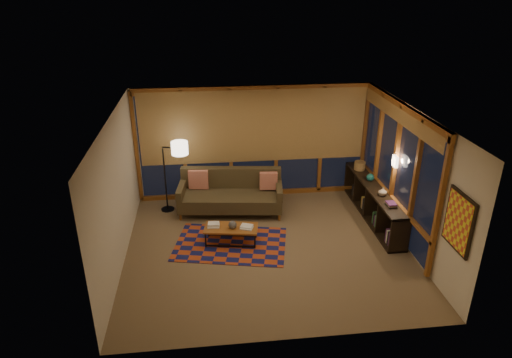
{
  "coord_description": "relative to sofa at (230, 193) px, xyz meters",
  "views": [
    {
      "loc": [
        -1.12,
        -7.61,
        4.91
      ],
      "look_at": [
        -0.16,
        0.58,
        1.25
      ],
      "focal_mm": 32.0,
      "sensor_mm": 36.0,
      "label": 1
    }
  ],
  "objects": [
    {
      "name": "window_wall_back",
      "position": [
        0.62,
        0.83,
        0.88
      ],
      "size": [
        5.3,
        0.16,
        2.6
      ],
      "primitive_type": null,
      "color": "brown",
      "rests_on": "walls"
    },
    {
      "name": "bookshelf",
      "position": [
        3.11,
        -0.6,
        -0.1
      ],
      "size": [
        0.4,
        2.97,
        0.74
      ],
      "primitive_type": null,
      "color": "black",
      "rests_on": "floor"
    },
    {
      "name": "teal_bowl",
      "position": [
        3.11,
        -0.28,
        0.36
      ],
      "size": [
        0.2,
        0.2,
        0.17
      ],
      "primitive_type": "sphere",
      "rotation": [
        0.0,
        0.0,
        -0.21
      ],
      "color": "#17605D",
      "rests_on": "bookshelf"
    },
    {
      "name": "vase",
      "position": [
        3.11,
        -1.04,
        0.37
      ],
      "size": [
        0.19,
        0.19,
        0.18
      ],
      "primitive_type": "imported",
      "rotation": [
        0.0,
        0.0,
        -0.1
      ],
      "color": "tan",
      "rests_on": "bookshelf"
    },
    {
      "name": "basket",
      "position": [
        3.09,
        0.39,
        0.37
      ],
      "size": [
        0.29,
        0.29,
        0.19
      ],
      "primitive_type": "cylinder",
      "rotation": [
        0.0,
        0.0,
        0.14
      ],
      "color": "#9E8445",
      "rests_on": "bookshelf"
    },
    {
      "name": "wall_sconce",
      "position": [
        3.24,
        -1.15,
        1.08
      ],
      "size": [
        0.12,
        0.18,
        0.22
      ],
      "primitive_type": null,
      "color": "#FEE8C7",
      "rests_on": "walls"
    },
    {
      "name": "floor_lamp",
      "position": [
        -1.44,
        0.28,
        0.37
      ],
      "size": [
        0.63,
        0.49,
        1.68
      ],
      "primitive_type": null,
      "rotation": [
        0.0,
        0.0,
        -0.25
      ],
      "color": "black",
      "rests_on": "floor"
    },
    {
      "name": "ceramic_pot",
      "position": [
        -0.05,
        -1.35,
        -0.03
      ],
      "size": [
        0.17,
        0.17,
        0.16
      ],
      "primitive_type": "sphere",
      "rotation": [
        0.0,
        0.0,
        -0.06
      ],
      "color": "black",
      "rests_on": "coffee_table"
    },
    {
      "name": "ceiling",
      "position": [
        0.62,
        -1.6,
        2.23
      ],
      "size": [
        5.5,
        5.0,
        0.01
      ],
      "primitive_type": "cube",
      "color": "white",
      "rests_on": "walls"
    },
    {
      "name": "book_stack_a",
      "position": [
        -0.42,
        -1.24,
        -0.08
      ],
      "size": [
        0.26,
        0.21,
        0.07
      ],
      "primitive_type": null,
      "rotation": [
        0.0,
        0.0,
        -0.09
      ],
      "color": "white",
      "rests_on": "coffee_table"
    },
    {
      "name": "wall_art",
      "position": [
        3.33,
        -3.45,
        0.98
      ],
      "size": [
        0.06,
        0.74,
        0.94
      ],
      "primitive_type": null,
      "color": "#D74B29",
      "rests_on": "walls"
    },
    {
      "name": "sofa",
      "position": [
        0.0,
        0.0,
        0.0
      ],
      "size": [
        2.38,
        1.2,
        0.94
      ],
      "primitive_type": null,
      "rotation": [
        0.0,
        0.0,
        -0.12
      ],
      "color": "#493E24",
      "rests_on": "floor"
    },
    {
      "name": "window_wall_right",
      "position": [
        3.3,
        -1.0,
        0.88
      ],
      "size": [
        0.16,
        3.7,
        2.6
      ],
      "primitive_type": null,
      "color": "brown",
      "rests_on": "walls"
    },
    {
      "name": "pillow_right",
      "position": [
        0.87,
        0.06,
        0.2
      ],
      "size": [
        0.41,
        0.16,
        0.4
      ],
      "primitive_type": null,
      "rotation": [
        0.0,
        0.0,
        -0.08
      ],
      "color": "red",
      "rests_on": "sofa"
    },
    {
      "name": "shelf_book_stack",
      "position": [
        3.11,
        -1.51,
        0.31
      ],
      "size": [
        0.16,
        0.22,
        0.06
      ],
      "primitive_type": null,
      "rotation": [
        0.0,
        0.0,
        0.02
      ],
      "color": "white",
      "rests_on": "bookshelf"
    },
    {
      "name": "area_rug",
      "position": [
        -0.1,
        -1.37,
        -0.46
      ],
      "size": [
        2.44,
        1.88,
        0.01
      ],
      "primitive_type": "cube",
      "rotation": [
        0.0,
        0.0,
        -0.21
      ],
      "color": "#B0421B",
      "rests_on": "floor"
    },
    {
      "name": "floor",
      "position": [
        0.62,
        -1.6,
        -0.47
      ],
      "size": [
        5.5,
        5.0,
        0.01
      ],
      "primitive_type": "cube",
      "color": "olive",
      "rests_on": "ground"
    },
    {
      "name": "pillow_left",
      "position": [
        -0.7,
        0.33,
        0.22
      ],
      "size": [
        0.46,
        0.21,
        0.44
      ],
      "primitive_type": null,
      "rotation": [
        0.0,
        0.0,
        -0.14
      ],
      "color": "red",
      "rests_on": "sofa"
    },
    {
      "name": "book_stack_b",
      "position": [
        0.23,
        -1.37,
        -0.09
      ],
      "size": [
        0.31,
        0.29,
        0.05
      ],
      "primitive_type": null,
      "rotation": [
        0.0,
        0.0,
        -0.4
      ],
      "color": "white",
      "rests_on": "coffee_table"
    },
    {
      "name": "coffee_table",
      "position": [
        -0.08,
        -1.31,
        -0.29
      ],
      "size": [
        1.13,
        0.65,
        0.35
      ],
      "primitive_type": null,
      "rotation": [
        0.0,
        0.0,
        -0.17
      ],
      "color": "brown",
      "rests_on": "floor"
    },
    {
      "name": "walls",
      "position": [
        0.62,
        -1.6,
        0.88
      ],
      "size": [
        5.51,
        5.01,
        2.7
      ],
      "color": "beige",
      "rests_on": "floor"
    }
  ]
}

